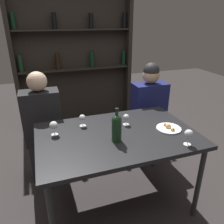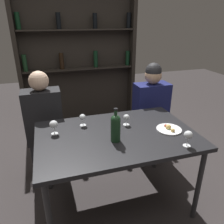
{
  "view_description": "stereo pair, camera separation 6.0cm",
  "coord_description": "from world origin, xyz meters",
  "px_view_note": "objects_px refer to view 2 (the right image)",
  "views": [
    {
      "loc": [
        -0.58,
        -1.56,
        1.69
      ],
      "look_at": [
        0.0,
        0.13,
        0.92
      ],
      "focal_mm": 35.0,
      "sensor_mm": 36.0,
      "label": 1
    },
    {
      "loc": [
        -0.53,
        -1.58,
        1.69
      ],
      "look_at": [
        0.0,
        0.13,
        0.92
      ],
      "focal_mm": 35.0,
      "sensor_mm": 36.0,
      "label": 2
    }
  ],
  "objects_px": {
    "wine_glass_1": "(54,125)",
    "seated_person_right": "(150,115)",
    "seated_person_left": "(45,130)",
    "wine_glass_3": "(188,135)",
    "wine_glass_2": "(83,118)",
    "wine_glass_0": "(126,118)",
    "wine_bottle": "(116,127)",
    "food_plate_0": "(169,129)"
  },
  "relations": [
    {
      "from": "wine_glass_2",
      "to": "seated_person_left",
      "type": "distance_m",
      "value": 0.59
    },
    {
      "from": "wine_glass_3",
      "to": "wine_glass_1",
      "type": "bearing_deg",
      "value": 152.73
    },
    {
      "from": "wine_glass_2",
      "to": "seated_person_left",
      "type": "height_order",
      "value": "seated_person_left"
    },
    {
      "from": "wine_bottle",
      "to": "wine_glass_2",
      "type": "xyz_separation_m",
      "value": [
        -0.21,
        0.35,
        -0.05
      ]
    },
    {
      "from": "wine_bottle",
      "to": "wine_glass_0",
      "type": "height_order",
      "value": "wine_bottle"
    },
    {
      "from": "wine_glass_2",
      "to": "wine_glass_0",
      "type": "bearing_deg",
      "value": -15.33
    },
    {
      "from": "wine_glass_3",
      "to": "food_plate_0",
      "type": "distance_m",
      "value": 0.29
    },
    {
      "from": "wine_bottle",
      "to": "wine_glass_0",
      "type": "distance_m",
      "value": 0.31
    },
    {
      "from": "seated_person_left",
      "to": "wine_glass_3",
      "type": "bearing_deg",
      "value": -42.68
    },
    {
      "from": "wine_glass_1",
      "to": "wine_glass_2",
      "type": "height_order",
      "value": "wine_glass_1"
    },
    {
      "from": "wine_glass_1",
      "to": "food_plate_0",
      "type": "height_order",
      "value": "wine_glass_1"
    },
    {
      "from": "wine_glass_3",
      "to": "seated_person_right",
      "type": "relative_size",
      "value": 0.11
    },
    {
      "from": "wine_glass_1",
      "to": "wine_bottle",
      "type": "bearing_deg",
      "value": -29.31
    },
    {
      "from": "wine_glass_0",
      "to": "seated_person_left",
      "type": "relative_size",
      "value": 0.09
    },
    {
      "from": "food_plate_0",
      "to": "wine_glass_0",
      "type": "bearing_deg",
      "value": 147.81
    },
    {
      "from": "wine_bottle",
      "to": "food_plate_0",
      "type": "bearing_deg",
      "value": 3.92
    },
    {
      "from": "wine_glass_1",
      "to": "seated_person_left",
      "type": "bearing_deg",
      "value": 100.5
    },
    {
      "from": "wine_glass_2",
      "to": "food_plate_0",
      "type": "xyz_separation_m",
      "value": [
        0.72,
        -0.31,
        -0.07
      ]
    },
    {
      "from": "wine_glass_0",
      "to": "wine_glass_1",
      "type": "bearing_deg",
      "value": 178.25
    },
    {
      "from": "wine_bottle",
      "to": "seated_person_left",
      "type": "xyz_separation_m",
      "value": [
        -0.56,
        0.74,
        -0.32
      ]
    },
    {
      "from": "wine_bottle",
      "to": "seated_person_left",
      "type": "height_order",
      "value": "seated_person_left"
    },
    {
      "from": "wine_glass_2",
      "to": "wine_glass_3",
      "type": "distance_m",
      "value": 0.93
    },
    {
      "from": "wine_glass_1",
      "to": "food_plate_0",
      "type": "xyz_separation_m",
      "value": [
        0.98,
        -0.23,
        -0.08
      ]
    },
    {
      "from": "wine_glass_0",
      "to": "wine_glass_3",
      "type": "xyz_separation_m",
      "value": [
        0.33,
        -0.48,
        0.02
      ]
    },
    {
      "from": "wine_glass_3",
      "to": "seated_person_right",
      "type": "bearing_deg",
      "value": 79.41
    },
    {
      "from": "wine_glass_2",
      "to": "seated_person_left",
      "type": "bearing_deg",
      "value": 131.85
    },
    {
      "from": "wine_glass_1",
      "to": "seated_person_left",
      "type": "xyz_separation_m",
      "value": [
        -0.09,
        0.48,
        -0.28
      ]
    },
    {
      "from": "wine_glass_0",
      "to": "seated_person_right",
      "type": "distance_m",
      "value": 0.76
    },
    {
      "from": "wine_glass_2",
      "to": "seated_person_left",
      "type": "xyz_separation_m",
      "value": [
        -0.35,
        0.39,
        -0.27
      ]
    },
    {
      "from": "wine_glass_1",
      "to": "seated_person_right",
      "type": "distance_m",
      "value": 1.28
    },
    {
      "from": "wine_glass_1",
      "to": "wine_glass_2",
      "type": "distance_m",
      "value": 0.28
    },
    {
      "from": "wine_glass_2",
      "to": "wine_glass_3",
      "type": "xyz_separation_m",
      "value": [
        0.71,
        -0.59,
        0.01
      ]
    },
    {
      "from": "wine_glass_3",
      "to": "seated_person_left",
      "type": "height_order",
      "value": "seated_person_left"
    },
    {
      "from": "wine_glass_1",
      "to": "wine_glass_3",
      "type": "xyz_separation_m",
      "value": [
        0.98,
        -0.5,
        0.01
      ]
    },
    {
      "from": "wine_glass_0",
      "to": "seated_person_right",
      "type": "xyz_separation_m",
      "value": [
        0.51,
        0.5,
        -0.25
      ]
    },
    {
      "from": "wine_bottle",
      "to": "wine_glass_2",
      "type": "bearing_deg",
      "value": 120.46
    },
    {
      "from": "wine_glass_3",
      "to": "food_plate_0",
      "type": "relative_size",
      "value": 0.59
    },
    {
      "from": "wine_glass_0",
      "to": "wine_glass_2",
      "type": "relative_size",
      "value": 0.93
    },
    {
      "from": "wine_glass_1",
      "to": "seated_person_right",
      "type": "bearing_deg",
      "value": 22.43
    },
    {
      "from": "wine_bottle",
      "to": "wine_glass_1",
      "type": "xyz_separation_m",
      "value": [
        -0.47,
        0.26,
        -0.04
      ]
    },
    {
      "from": "wine_bottle",
      "to": "seated_person_right",
      "type": "bearing_deg",
      "value": 47.0
    },
    {
      "from": "seated_person_right",
      "to": "wine_glass_3",
      "type": "bearing_deg",
      "value": -100.59
    }
  ]
}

